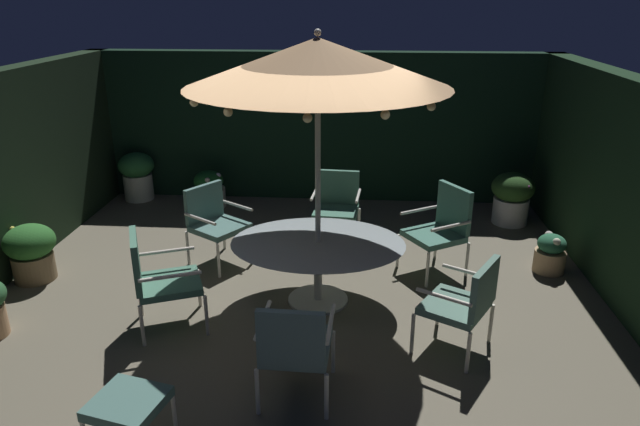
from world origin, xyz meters
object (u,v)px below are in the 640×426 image
object	(u,v)px
potted_plant_left_near	(512,196)
patio_chair_north	(295,344)
patio_umbrella	(318,63)
potted_plant_back_center	(31,250)
patio_chair_southwest	(157,276)
potted_plant_right_near	(209,189)
patio_chair_east	(442,225)
ottoman_footrest	(128,405)
patio_dining_table	(318,252)
potted_plant_right_far	(550,253)
potted_plant_left_far	(137,174)
patio_chair_southeast	(337,203)
patio_chair_northeast	(465,300)
patio_chair_south	(214,219)

from	to	relation	value
potted_plant_left_near	patio_chair_north	bearing A→B (deg)	-122.95
patio_umbrella	potted_plant_back_center	distance (m)	3.98
patio_chair_southwest	potted_plant_right_near	bearing A→B (deg)	96.72
patio_chair_east	potted_plant_back_center	world-z (taller)	patio_chair_east
patio_umbrella	ottoman_footrest	xyz separation A→B (m)	(-1.19, -2.23, -2.15)
patio_dining_table	potted_plant_right_far	bearing A→B (deg)	18.74
potted_plant_left_far	potted_plant_left_near	size ratio (longest dim) A/B	1.02
patio_chair_north	potted_plant_left_far	world-z (taller)	patio_chair_north
potted_plant_back_center	ottoman_footrest	bearing A→B (deg)	-49.32
potted_plant_left_far	patio_chair_southeast	bearing A→B (deg)	-23.98
patio_chair_east	potted_plant_left_near	distance (m)	2.02
patio_chair_northeast	potted_plant_right_near	world-z (taller)	patio_chair_northeast
patio_chair_north	potted_plant_left_near	size ratio (longest dim) A/B	1.24
patio_chair_east	patio_chair_south	bearing A→B (deg)	178.89
potted_plant_left_far	potted_plant_back_center	xyz separation A→B (m)	(-0.18, -2.82, -0.06)
patio_chair_southeast	ottoman_footrest	distance (m)	4.08
patio_chair_south	potted_plant_right_far	bearing A→B (deg)	-0.01
potted_plant_right_far	potted_plant_left_near	size ratio (longest dim) A/B	0.64
patio_chair_south	patio_chair_southeast	bearing A→B (deg)	25.60
patio_umbrella	patio_chair_southeast	world-z (taller)	patio_umbrella
patio_umbrella	potted_plant_back_center	world-z (taller)	patio_umbrella
patio_dining_table	potted_plant_left_near	xyz separation A→B (m)	(2.61, 2.47, -0.17)
patio_umbrella	patio_chair_northeast	world-z (taller)	patio_umbrella
patio_dining_table	patio_chair_southeast	size ratio (longest dim) A/B	1.93
patio_chair_north	patio_chair_southeast	distance (m)	3.26
patio_chair_south	potted_plant_right_near	size ratio (longest dim) A/B	1.65
patio_umbrella	potted_plant_right_near	xyz separation A→B (m)	(-1.92, 2.83, -2.24)
patio_chair_southeast	potted_plant_right_near	distance (m)	2.39
patio_chair_north	potted_plant_back_center	size ratio (longest dim) A/B	1.40
patio_chair_southeast	potted_plant_right_near	bearing A→B (deg)	149.50
patio_umbrella	patio_chair_east	world-z (taller)	patio_umbrella
patio_chair_southeast	ottoman_footrest	size ratio (longest dim) A/B	1.63
patio_umbrella	patio_chair_south	distance (m)	2.55
potted_plant_right_far	patio_chair_east	bearing A→B (deg)	-177.70
patio_chair_southeast	patio_chair_southwest	xyz separation A→B (m)	(-1.64, -2.25, 0.02)
patio_dining_table	potted_plant_right_near	xyz separation A→B (m)	(-1.92, 2.83, -0.30)
patio_umbrella	patio_chair_southeast	bearing A→B (deg)	85.67
patio_chair_east	potted_plant_back_center	bearing A→B (deg)	-172.75
patio_umbrella	patio_chair_northeast	xyz separation A→B (m)	(1.40, -0.82, -1.99)
patio_chair_north	patio_chair_south	bearing A→B (deg)	116.81
patio_umbrella	potted_plant_left_near	world-z (taller)	patio_umbrella
patio_chair_north	patio_chair_south	xyz separation A→B (m)	(-1.29, 2.55, 0.02)
patio_chair_northeast	patio_chair_south	size ratio (longest dim) A/B	0.97
potted_plant_left_far	potted_plant_right_near	xyz separation A→B (m)	(1.23, -0.25, -0.15)
potted_plant_left_far	potted_plant_left_near	xyz separation A→B (m)	(5.76, -0.61, -0.01)
patio_chair_east	patio_chair_southwest	bearing A→B (deg)	-152.79
potted_plant_right_near	patio_umbrella	bearing A→B (deg)	-55.78
patio_chair_east	patio_chair_southwest	distance (m)	3.28
patio_chair_south	potted_plant_right_near	xyz separation A→B (m)	(-0.58, 1.91, -0.28)
patio_chair_east	potted_plant_left_far	world-z (taller)	patio_chair_east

